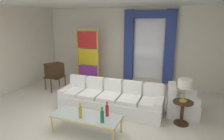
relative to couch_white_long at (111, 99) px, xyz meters
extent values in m
plane|color=silver|center=(-0.22, -0.45, -0.31)|extent=(16.00, 16.00, 0.00)
cube|color=silver|center=(-0.22, 2.61, 1.19)|extent=(8.00, 0.12, 3.00)
cube|color=silver|center=(-3.88, 0.15, 1.19)|extent=(0.12, 7.00, 3.00)
cube|color=white|center=(-0.22, 0.35, 2.71)|extent=(8.00, 7.60, 0.04)
cube|color=white|center=(0.55, 2.53, 1.24)|extent=(1.10, 0.02, 2.50)
cylinder|color=gold|center=(0.55, 2.45, 2.55)|extent=(2.00, 0.04, 0.04)
cube|color=navy|center=(-0.22, 2.43, 1.24)|extent=(0.36, 0.12, 2.70)
cube|color=navy|center=(1.32, 2.43, 1.24)|extent=(0.36, 0.12, 2.70)
cube|color=navy|center=(0.55, 2.43, 2.41)|extent=(1.80, 0.10, 0.28)
cube|color=white|center=(0.00, -0.10, -0.12)|extent=(2.92, 0.95, 0.38)
cube|color=white|center=(0.00, 0.27, 0.08)|extent=(2.90, 0.25, 0.78)
cube|color=white|center=(1.36, -0.07, -0.03)|extent=(0.22, 0.86, 0.56)
cube|color=white|center=(-1.36, -0.12, -0.03)|extent=(0.22, 0.86, 0.56)
cube|color=white|center=(1.16, -0.13, 0.13)|extent=(0.55, 0.75, 0.12)
cube|color=white|center=(1.16, 0.19, 0.35)|extent=(0.51, 0.15, 0.40)
cube|color=white|center=(0.58, -0.14, 0.13)|extent=(0.55, 0.75, 0.12)
cube|color=white|center=(0.58, 0.18, 0.35)|extent=(0.51, 0.15, 0.40)
cube|color=white|center=(0.00, -0.15, 0.13)|extent=(0.55, 0.75, 0.12)
cube|color=white|center=(0.00, 0.17, 0.35)|extent=(0.51, 0.15, 0.40)
cube|color=white|center=(-0.58, -0.16, 0.13)|extent=(0.55, 0.75, 0.12)
cube|color=white|center=(-0.58, 0.16, 0.35)|extent=(0.51, 0.15, 0.40)
cube|color=white|center=(-1.16, -0.17, 0.13)|extent=(0.55, 0.75, 0.12)
cube|color=white|center=(-1.16, 0.15, 0.35)|extent=(0.51, 0.15, 0.40)
cube|color=silver|center=(-0.10, -1.32, 0.09)|extent=(1.59, 0.61, 0.02)
cube|color=gold|center=(-0.10, -1.04, 0.07)|extent=(1.59, 0.04, 0.03)
cube|color=gold|center=(-0.10, -1.61, 0.07)|extent=(1.59, 0.04, 0.03)
cube|color=gold|center=(-0.88, -1.32, 0.07)|extent=(0.04, 0.61, 0.03)
cube|color=gold|center=(0.67, -1.32, 0.07)|extent=(0.04, 0.61, 0.03)
cylinder|color=gold|center=(-0.86, -1.06, -0.12)|extent=(0.04, 0.04, 0.38)
cylinder|color=gold|center=(0.65, -1.06, -0.12)|extent=(0.04, 0.04, 0.38)
cylinder|color=gold|center=(-0.86, -1.59, -0.12)|extent=(0.04, 0.04, 0.38)
cylinder|color=gold|center=(0.65, -1.59, -0.12)|extent=(0.04, 0.04, 0.38)
cylinder|color=#196B3D|center=(0.37, -1.47, 0.23)|extent=(0.08, 0.08, 0.25)
cylinder|color=#196B3D|center=(0.37, -1.47, 0.39)|extent=(0.03, 0.03, 0.06)
sphere|color=#196B3D|center=(0.37, -1.47, 0.43)|extent=(0.05, 0.05, 0.05)
cylinder|color=maroon|center=(0.35, -1.17, 0.23)|extent=(0.07, 0.07, 0.25)
cylinder|color=maroon|center=(0.35, -1.17, 0.39)|extent=(0.03, 0.03, 0.06)
sphere|color=maroon|center=(0.35, -1.17, 0.43)|extent=(0.04, 0.04, 0.04)
cylinder|color=gold|center=(-0.16, -1.46, 0.23)|extent=(0.08, 0.08, 0.25)
cylinder|color=gold|center=(-0.16, -1.46, 0.39)|extent=(0.03, 0.03, 0.06)
sphere|color=gold|center=(-0.16, -1.46, 0.43)|extent=(0.05, 0.05, 0.05)
cube|color=#382314|center=(-2.54, 0.78, 0.19)|extent=(0.62, 0.54, 0.03)
cylinder|color=#382314|center=(-2.88, 0.64, -0.06)|extent=(0.04, 0.04, 0.50)
cylinder|color=#382314|center=(-2.64, 1.14, -0.06)|extent=(0.04, 0.04, 0.50)
cylinder|color=#382314|center=(-2.45, 0.43, -0.06)|extent=(0.04, 0.04, 0.50)
cylinder|color=#382314|center=(-2.20, 0.93, -0.06)|extent=(0.04, 0.04, 0.50)
cube|color=#382314|center=(-2.54, 0.78, 0.45)|extent=(0.68, 0.71, 0.48)
cube|color=black|center=(-2.75, 0.89, 0.47)|extent=(0.18, 0.36, 0.30)
cylinder|color=gold|center=(-2.79, 0.82, 0.28)|extent=(0.03, 0.04, 0.04)
cylinder|color=gold|center=(-2.72, 0.96, 0.28)|extent=(0.03, 0.04, 0.04)
cylinder|color=silver|center=(-2.54, 0.78, 0.87)|extent=(0.06, 0.12, 0.34)
cylinder|color=silver|center=(-2.54, 0.78, 0.87)|extent=(0.06, 0.12, 0.34)
cube|color=white|center=(1.93, 0.43, -0.11)|extent=(0.87, 0.87, 0.40)
cube|color=white|center=(1.93, 0.43, 0.14)|extent=(0.75, 0.75, 0.10)
cube|color=white|center=(1.62, 0.40, 0.09)|extent=(0.28, 0.82, 0.80)
cube|color=white|center=(1.90, 0.75, -0.02)|extent=(0.75, 0.25, 0.58)
cube|color=white|center=(1.97, 0.11, -0.02)|extent=(0.75, 0.25, 0.58)
cube|color=gold|center=(-2.20, 1.88, 0.79)|extent=(0.05, 0.05, 2.20)
cube|color=gold|center=(-1.30, 1.88, 0.79)|extent=(0.05, 0.05, 2.20)
cube|color=gold|center=(-1.75, 1.88, 1.86)|extent=(0.90, 0.05, 0.06)
cube|color=gold|center=(-1.75, 1.88, -0.26)|extent=(0.90, 0.05, 0.10)
cube|color=purple|center=(-1.75, 1.88, 0.13)|extent=(0.82, 0.02, 0.64)
cube|color=yellow|center=(-1.75, 1.88, 0.79)|extent=(0.82, 0.02, 0.64)
cube|color=red|center=(-1.75, 1.88, 1.46)|extent=(0.82, 0.02, 0.64)
cylinder|color=beige|center=(-1.41, 1.55, -0.28)|extent=(0.16, 0.16, 0.06)
ellipsoid|color=#1850A3|center=(-1.41, 1.55, -0.17)|extent=(0.18, 0.32, 0.20)
sphere|color=#1850A3|center=(-1.41, 1.69, -0.06)|extent=(0.09, 0.09, 0.09)
cone|color=gold|center=(-1.41, 1.75, -0.06)|extent=(0.02, 0.04, 0.02)
cone|color=#238550|center=(-1.41, 1.37, -0.07)|extent=(0.44, 0.40, 0.50)
cylinder|color=#382314|center=(1.92, -0.16, 0.27)|extent=(0.48, 0.48, 0.03)
cylinder|color=#382314|center=(1.92, -0.16, -0.02)|extent=(0.08, 0.08, 0.55)
cylinder|color=#382314|center=(1.92, -0.16, -0.29)|extent=(0.36, 0.36, 0.03)
cylinder|color=#B29338|center=(1.92, -0.16, 0.31)|extent=(0.18, 0.18, 0.04)
cylinder|color=#B29338|center=(1.92, -0.16, 0.51)|extent=(0.03, 0.03, 0.36)
cylinder|color=white|center=(1.92, -0.16, 0.75)|extent=(0.32, 0.32, 0.22)
camera|label=1|loc=(1.89, -4.83, 2.17)|focal=31.01mm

